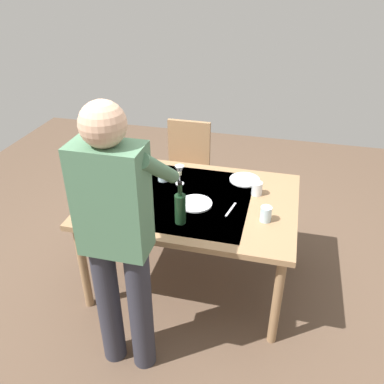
{
  "coord_description": "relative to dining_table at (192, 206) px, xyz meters",
  "views": [
    {
      "loc": [
        -0.59,
        2.35,
        2.23
      ],
      "look_at": [
        0.0,
        0.0,
        0.79
      ],
      "focal_mm": 37.67,
      "sensor_mm": 36.0,
      "label": 1
    }
  ],
  "objects": [
    {
      "name": "water_cup_near_left",
      "position": [
        -0.44,
        -0.16,
        0.12
      ],
      "size": [
        0.08,
        0.08,
        0.1
      ],
      "primitive_type": "cylinder",
      "color": "silver",
      "rests_on": "dining_table"
    },
    {
      "name": "serving_bowl_pasta",
      "position": [
        0.51,
        0.21,
        0.1
      ],
      "size": [
        0.3,
        0.3,
        0.07
      ],
      "color": "silver",
      "rests_on": "dining_table"
    },
    {
      "name": "wine_bottle",
      "position": [
        0.0,
        0.3,
        0.18
      ],
      "size": [
        0.07,
        0.07,
        0.3
      ],
      "color": "black",
      "rests_on": "dining_table"
    },
    {
      "name": "water_cup_far_left",
      "position": [
        -0.53,
        0.15,
        0.12
      ],
      "size": [
        0.07,
        0.07,
        0.1
      ],
      "primitive_type": "cylinder",
      "color": "silver",
      "rests_on": "dining_table"
    },
    {
      "name": "wine_glass_right",
      "position": [
        0.5,
        -0.35,
        0.17
      ],
      "size": [
        0.07,
        0.07,
        0.15
      ],
      "color": "white",
      "rests_on": "dining_table"
    },
    {
      "name": "dinner_plate_near",
      "position": [
        -0.04,
        0.07,
        0.08
      ],
      "size": [
        0.23,
        0.23,
        0.01
      ],
      "primitive_type": "cylinder",
      "color": "silver",
      "rests_on": "dining_table"
    },
    {
      "name": "wine_glass_left",
      "position": [
        0.14,
        -0.18,
        0.17
      ],
      "size": [
        0.07,
        0.07,
        0.15
      ],
      "color": "white",
      "rests_on": "dining_table"
    },
    {
      "name": "water_cup_near_right",
      "position": [
        0.28,
        -0.2,
        0.12
      ],
      "size": [
        0.08,
        0.08,
        0.09
      ],
      "primitive_type": "cylinder",
      "color": "silver",
      "rests_on": "dining_table"
    },
    {
      "name": "table_fork",
      "position": [
        -0.29,
        0.08,
        0.07
      ],
      "size": [
        0.05,
        0.18,
        0.0
      ],
      "primitive_type": "cube",
      "rotation": [
        0.0,
        0.0,
        -0.21
      ],
      "color": "silver",
      "rests_on": "dining_table"
    },
    {
      "name": "person_server",
      "position": [
        0.21,
        0.79,
        0.29
      ],
      "size": [
        0.42,
        0.61,
        1.69
      ],
      "color": "#2D2D38",
      "rests_on": "ground_plane"
    },
    {
      "name": "ground_plane",
      "position": [
        0.0,
        0.0,
        -0.67
      ],
      "size": [
        6.0,
        6.0,
        0.0
      ],
      "primitive_type": "plane",
      "color": "brown"
    },
    {
      "name": "chair_near",
      "position": [
        0.28,
        -0.91,
        -0.14
      ],
      "size": [
        0.4,
        0.4,
        0.91
      ],
      "color": "brown",
      "rests_on": "ground_plane"
    },
    {
      "name": "dinner_plate_far",
      "position": [
        -0.33,
        -0.35,
        0.08
      ],
      "size": [
        0.23,
        0.23,
        0.01
      ],
      "primitive_type": "cylinder",
      "color": "silver",
      "rests_on": "dining_table"
    },
    {
      "name": "dining_table",
      "position": [
        0.0,
        0.0,
        0.0
      ],
      "size": [
        1.46,
        1.06,
        0.74
      ],
      "color": "#93704C",
      "rests_on": "ground_plane"
    }
  ]
}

